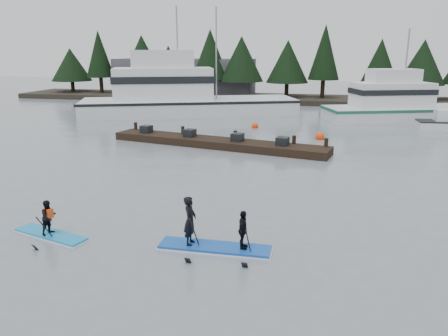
% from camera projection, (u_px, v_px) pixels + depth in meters
% --- Properties ---
extents(ground, '(160.00, 160.00, 0.00)m').
position_uv_depth(ground, '(182.00, 249.00, 13.92)').
color(ground, slate).
rests_on(ground, ground).
extents(far_shore, '(70.00, 8.00, 0.60)m').
position_uv_depth(far_shore, '(289.00, 99.00, 53.36)').
color(far_shore, '#2D281E').
rests_on(far_shore, ground).
extents(treeline, '(60.00, 4.00, 8.00)m').
position_uv_depth(treeline, '(289.00, 102.00, 53.43)').
color(treeline, black).
rests_on(treeline, ground).
extents(waterfront_building, '(18.00, 6.00, 5.00)m').
position_uv_depth(waterfront_building, '(185.00, 78.00, 57.67)').
color(waterfront_building, '#4C4C51').
rests_on(waterfront_building, ground).
extents(fishing_boat_large, '(21.27, 12.80, 11.29)m').
position_uv_depth(fishing_boat_large, '(183.00, 105.00, 42.71)').
color(fishing_boat_large, silver).
rests_on(fishing_boat_large, ground).
extents(fishing_boat_medium, '(15.64, 9.13, 8.89)m').
position_uv_depth(fishing_boat_medium, '(404.00, 113.00, 39.53)').
color(fishing_boat_medium, silver).
rests_on(fishing_boat_medium, ground).
extents(floating_dock, '(14.97, 5.09, 0.50)m').
position_uv_depth(floating_dock, '(216.00, 143.00, 28.63)').
color(floating_dock, black).
rests_on(floating_dock, ground).
extents(buoy_d, '(0.64, 0.64, 0.64)m').
position_uv_depth(buoy_d, '(320.00, 139.00, 31.01)').
color(buoy_d, '#FF390C').
rests_on(buoy_d, ground).
extents(buoy_c, '(0.60, 0.60, 0.60)m').
position_uv_depth(buoy_c, '(446.00, 127.00, 36.03)').
color(buoy_c, '#FF390C').
rests_on(buoy_c, ground).
extents(buoy_a, '(0.50, 0.50, 0.50)m').
position_uv_depth(buoy_a, '(125.00, 118.00, 40.37)').
color(buoy_a, '#FF390C').
rests_on(buoy_a, ground).
extents(buoy_b, '(0.55, 0.55, 0.55)m').
position_uv_depth(buoy_b, '(255.00, 128.00, 35.53)').
color(buoy_b, '#FF390C').
rests_on(buoy_b, ground).
extents(paddleboard_solo, '(2.91, 1.42, 1.79)m').
position_uv_depth(paddleboard_solo, '(49.00, 224.00, 14.78)').
color(paddleboard_solo, '#1586C5').
rests_on(paddleboard_solo, ground).
extents(paddleboard_duo, '(3.59, 1.16, 2.18)m').
position_uv_depth(paddleboard_duo, '(214.00, 233.00, 13.78)').
color(paddleboard_duo, '#124CB1').
rests_on(paddleboard_duo, ground).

